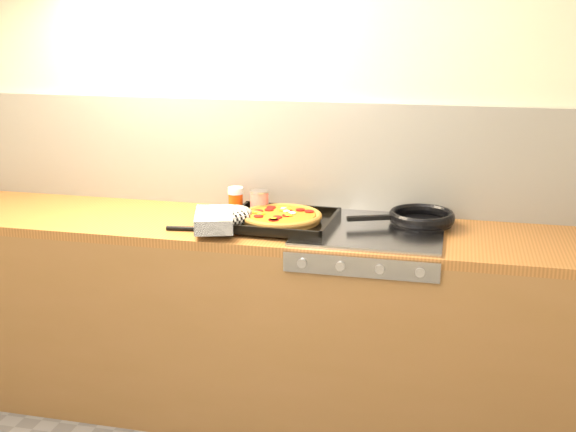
% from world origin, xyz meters
% --- Properties ---
extents(room_shell, '(3.20, 3.20, 3.20)m').
position_xyz_m(room_shell, '(0.00, 1.39, 1.15)').
color(room_shell, white).
rests_on(room_shell, ground).
extents(counter_run, '(3.20, 0.62, 0.90)m').
position_xyz_m(counter_run, '(0.00, 1.10, 0.45)').
color(counter_run, brown).
rests_on(counter_run, ground).
extents(stovetop, '(0.60, 0.56, 0.02)m').
position_xyz_m(stovetop, '(0.45, 1.10, 0.91)').
color(stovetop, '#95959A').
rests_on(stovetop, counter_run).
extents(pizza_on_tray, '(0.59, 0.50, 0.08)m').
position_xyz_m(pizza_on_tray, '(0.00, 1.04, 0.95)').
color(pizza_on_tray, black).
rests_on(pizza_on_tray, stovetop).
extents(frying_pan, '(0.49, 0.36, 0.05)m').
position_xyz_m(frying_pan, '(0.65, 1.21, 0.94)').
color(frying_pan, black).
rests_on(frying_pan, stovetop).
extents(tomato_can, '(0.11, 0.11, 0.12)m').
position_xyz_m(tomato_can, '(-0.06, 1.21, 0.96)').
color(tomato_can, '#A80D11').
rests_on(tomato_can, counter_run).
extents(juice_glass, '(0.09, 0.09, 0.12)m').
position_xyz_m(juice_glass, '(-0.19, 1.26, 0.96)').
color(juice_glass, '#E4440D').
rests_on(juice_glass, counter_run).
extents(wooden_spoon, '(0.28, 0.15, 0.02)m').
position_xyz_m(wooden_spoon, '(0.15, 1.27, 0.91)').
color(wooden_spoon, tan).
rests_on(wooden_spoon, counter_run).
extents(black_spatula, '(0.29, 0.10, 0.02)m').
position_xyz_m(black_spatula, '(-0.24, 0.94, 0.91)').
color(black_spatula, black).
rests_on(black_spatula, counter_run).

